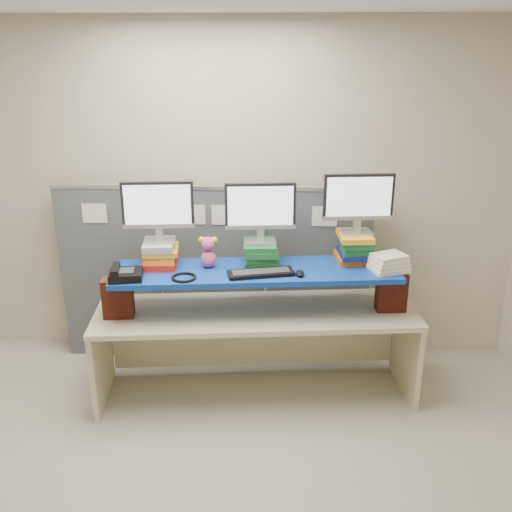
# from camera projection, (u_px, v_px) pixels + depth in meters

# --- Properties ---
(room) EXTENTS (5.00, 4.00, 2.80)m
(room) POSITION_uv_depth(u_px,v_px,m) (169.00, 292.00, 2.87)
(room) COLOR beige
(room) RESTS_ON ground
(cubicle_partition) EXTENTS (2.60, 0.06, 1.53)m
(cubicle_partition) POSITION_uv_depth(u_px,v_px,m) (214.00, 275.00, 4.76)
(cubicle_partition) COLOR #484E55
(cubicle_partition) RESTS_ON ground
(desk) EXTENTS (2.44, 0.94, 0.72)m
(desk) POSITION_uv_depth(u_px,v_px,m) (256.00, 328.00, 4.28)
(desk) COLOR beige
(desk) RESTS_ON ground
(brick_pier_left) EXTENTS (0.22, 0.14, 0.29)m
(brick_pier_left) POSITION_uv_depth(u_px,v_px,m) (118.00, 298.00, 4.08)
(brick_pier_left) COLOR maroon
(brick_pier_left) RESTS_ON desk
(brick_pier_right) EXTENTS (0.22, 0.14, 0.29)m
(brick_pier_right) POSITION_uv_depth(u_px,v_px,m) (391.00, 292.00, 4.18)
(brick_pier_right) COLOR maroon
(brick_pier_right) RESTS_ON desk
(blue_board) EXTENTS (2.10, 0.73, 0.04)m
(blue_board) POSITION_uv_depth(u_px,v_px,m) (256.00, 271.00, 4.12)
(blue_board) COLOR #0B1D95
(blue_board) RESTS_ON brick_pier_left
(book_stack_left) EXTENTS (0.28, 0.32, 0.18)m
(book_stack_left) POSITION_uv_depth(u_px,v_px,m) (160.00, 254.00, 4.16)
(book_stack_left) COLOR red
(book_stack_left) RESTS_ON blue_board
(book_stack_center) EXTENTS (0.28, 0.32, 0.16)m
(book_stack_center) POSITION_uv_depth(u_px,v_px,m) (261.00, 253.00, 4.20)
(book_stack_center) COLOR #1B6830
(book_stack_center) RESTS_ON blue_board
(book_stack_right) EXTENTS (0.28, 0.32, 0.22)m
(book_stack_right) POSITION_uv_depth(u_px,v_px,m) (355.00, 247.00, 4.23)
(book_stack_right) COLOR #CC6013
(book_stack_right) RESTS_ON blue_board
(monitor_left) EXTENTS (0.51, 0.17, 0.44)m
(monitor_left) POSITION_uv_depth(u_px,v_px,m) (158.00, 208.00, 4.04)
(monitor_left) COLOR #AFAFB4
(monitor_left) RESTS_ON book_stack_left
(monitor_center) EXTENTS (0.51, 0.17, 0.44)m
(monitor_center) POSITION_uv_depth(u_px,v_px,m) (260.00, 209.00, 4.09)
(monitor_center) COLOR #AFAFB4
(monitor_center) RESTS_ON book_stack_center
(monitor_right) EXTENTS (0.51, 0.17, 0.44)m
(monitor_right) POSITION_uv_depth(u_px,v_px,m) (358.00, 200.00, 4.10)
(monitor_right) COLOR #AFAFB4
(monitor_right) RESTS_ON book_stack_right
(keyboard) EXTENTS (0.49, 0.26, 0.03)m
(keyboard) POSITION_uv_depth(u_px,v_px,m) (261.00, 273.00, 4.01)
(keyboard) COLOR black
(keyboard) RESTS_ON blue_board
(mouse) EXTENTS (0.09, 0.12, 0.03)m
(mouse) POSITION_uv_depth(u_px,v_px,m) (300.00, 273.00, 3.99)
(mouse) COLOR black
(mouse) RESTS_ON blue_board
(desk_phone) EXTENTS (0.26, 0.24, 0.09)m
(desk_phone) POSITION_uv_depth(u_px,v_px,m) (125.00, 274.00, 3.93)
(desk_phone) COLOR black
(desk_phone) RESTS_ON blue_board
(headset) EXTENTS (0.21, 0.21, 0.02)m
(headset) POSITION_uv_depth(u_px,v_px,m) (184.00, 277.00, 3.94)
(headset) COLOR black
(headset) RESTS_ON blue_board
(plush_toy) EXTENTS (0.14, 0.10, 0.23)m
(plush_toy) POSITION_uv_depth(u_px,v_px,m) (208.00, 252.00, 4.11)
(plush_toy) COLOR #E0558C
(plush_toy) RESTS_ON blue_board
(binder_stack) EXTENTS (0.31, 0.28, 0.12)m
(binder_stack) POSITION_uv_depth(u_px,v_px,m) (389.00, 263.00, 4.07)
(binder_stack) COLOR white
(binder_stack) RESTS_ON blue_board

